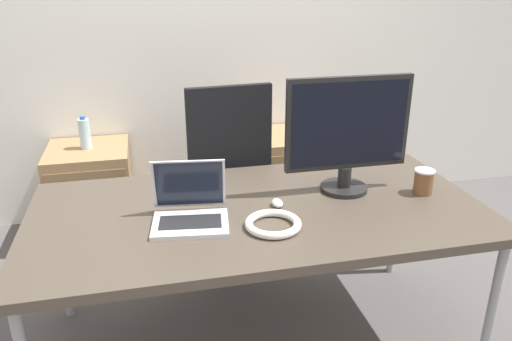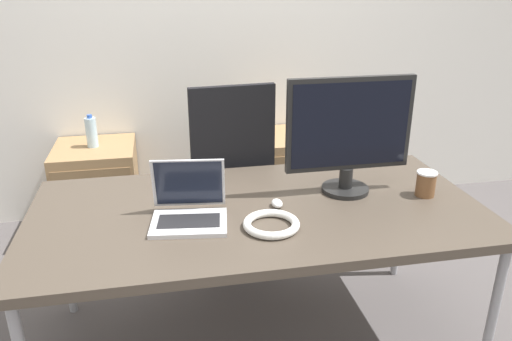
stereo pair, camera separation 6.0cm
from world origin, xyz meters
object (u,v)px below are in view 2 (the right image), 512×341
cabinet_left (99,190)px  mouse (277,203)px  office_chair (226,196)px  coffee_cup_white (198,180)px  laptop_center (189,209)px  cable_coil (271,224)px  coffee_cup_brown (426,184)px  cabinet_right (283,176)px  monitor (349,133)px  water_bottle (91,132)px

cabinet_left → mouse: size_ratio=8.66×
office_chair → coffee_cup_white: office_chair is taller
cabinet_left → coffee_cup_white: (0.58, -1.01, 0.45)m
laptop_center → cable_coil: laptop_center is taller
coffee_cup_white → coffee_cup_brown: 1.01m
office_chair → cabinet_right: 0.71m
cabinet_right → laptop_center: (-0.72, -1.32, 0.45)m
laptop_center → monitor: bearing=11.9°
coffee_cup_white → coffee_cup_brown: coffee_cup_brown is taller
office_chair → laptop_center: office_chair is taller
office_chair → cabinet_left: 0.94m
coffee_cup_white → cable_coil: bearing=-60.8°
office_chair → coffee_cup_white: 0.62m
office_chair → cabinet_right: bearing=48.0°
laptop_center → monitor: 0.76m
cabinet_right → water_bottle: size_ratio=2.92×
water_bottle → mouse: water_bottle is taller
cabinet_left → laptop_center: size_ratio=1.88×
laptop_center → mouse: laptop_center is taller
cabinet_right → laptop_center: 1.57m
cabinet_left → coffee_cup_white: coffee_cup_white is taller
office_chair → cabinet_right: office_chair is taller
laptop_center → coffee_cup_brown: 1.04m
coffee_cup_white → coffee_cup_brown: bearing=-15.5°
cabinet_right → coffee_cup_white: bearing=-123.0°
water_bottle → coffee_cup_brown: size_ratio=1.84×
monitor → coffee_cup_white: size_ratio=6.48×
laptop_center → coffee_cup_brown: bearing=2.0°
water_bottle → laptop_center: (0.52, -1.32, 0.05)m
cabinet_right → laptop_center: laptop_center is taller
coffee_cup_brown → coffee_cup_white: bearing=164.5°
cabinet_right → monitor: size_ratio=1.08×
office_chair → cable_coil: 0.98m
water_bottle → coffee_cup_brown: bearing=-39.6°
cable_coil → water_bottle: bearing=119.6°
laptop_center → coffee_cup_white: 0.32m
cabinet_left → coffee_cup_brown: 2.07m
water_bottle → coffee_cup_white: 1.17m
coffee_cup_brown → cable_coil: (-0.73, -0.16, -0.04)m
office_chair → cabinet_right: size_ratio=1.84×
coffee_cup_brown → laptop_center: bearing=-178.0°
water_bottle → coffee_cup_brown: 2.02m
mouse → cable_coil: bearing=-110.2°
laptop_center → cabinet_right: bearing=61.4°
cabinet_right → mouse: mouse is taller
office_chair → cabinet_left: (-0.77, 0.52, -0.12)m
cabinet_right → mouse: 1.38m
monitor → cabinet_left: bearing=136.3°
water_bottle → cabinet_left: bearing=-90.0°
office_chair → coffee_cup_brown: size_ratio=9.84×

